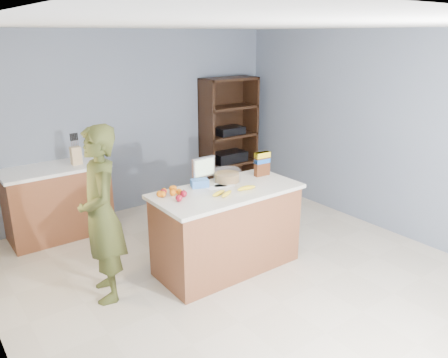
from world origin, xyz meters
TOP-DOWN VIEW (x-y plane):
  - floor at (0.00, 0.00)m, footprint 4.50×5.00m
  - walls at (0.00, 0.00)m, footprint 4.52×5.02m
  - counter_peninsula at (0.00, 0.30)m, footprint 1.56×0.76m
  - back_cabinet at (-1.20, 2.20)m, footprint 1.24×0.62m
  - shelving_unit at (1.55, 2.35)m, footprint 0.90×0.40m
  - person at (-1.25, 0.56)m, footprint 0.53×0.69m
  - knife_block at (-0.93, 2.15)m, footprint 0.12×0.10m
  - envelopes at (0.01, 0.42)m, footprint 0.34×0.21m
  - bananas at (0.00, 0.18)m, footprint 0.53×0.17m
  - apples at (-0.56, 0.40)m, footprint 0.21×0.30m
  - oranges at (-0.56, 0.52)m, footprint 0.26×0.19m
  - blue_carton at (-0.18, 0.53)m, footprint 0.21×0.18m
  - salad_bowl at (0.16, 0.51)m, footprint 0.30×0.30m
  - tv at (-0.06, 0.63)m, footprint 0.28×0.12m
  - cereal_box at (0.60, 0.44)m, footprint 0.19×0.08m

SIDE VIEW (x-z plane):
  - floor at x=0.00m, z-range -0.01..0.01m
  - counter_peninsula at x=0.00m, z-range -0.03..0.87m
  - back_cabinet at x=-1.20m, z-range 0.00..0.90m
  - person at x=-1.25m, z-range 0.00..1.68m
  - shelving_unit at x=1.55m, z-range -0.04..1.76m
  - envelopes at x=0.01m, z-range 0.90..0.90m
  - bananas at x=0.00m, z-range 0.90..0.94m
  - oranges at x=-0.56m, z-range 0.90..0.97m
  - apples at x=-0.56m, z-range 0.90..0.97m
  - blue_carton at x=-0.18m, z-range 0.90..0.98m
  - salad_bowl at x=0.16m, z-range 0.89..1.02m
  - knife_block at x=-0.93m, z-range 0.86..1.17m
  - cereal_box at x=0.60m, z-range 0.92..1.20m
  - tv at x=-0.06m, z-range 0.92..1.20m
  - walls at x=0.00m, z-range 0.40..2.91m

